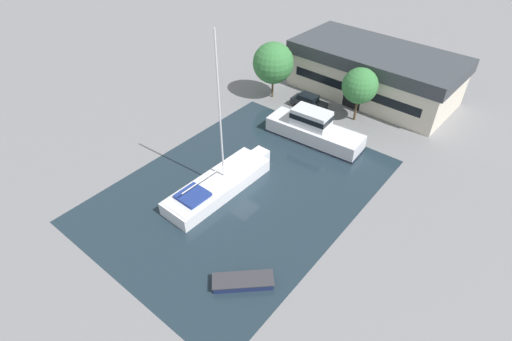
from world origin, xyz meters
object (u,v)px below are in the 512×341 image
(quay_tree_near_building, at_px, (360,86))
(quay_tree_by_water, at_px, (273,63))
(sailboat_moored, at_px, (219,184))
(small_dinghy, at_px, (243,281))
(parked_car, at_px, (309,102))
(warehouse_building, at_px, (374,72))
(motor_cruiser, at_px, (313,130))

(quay_tree_near_building, height_order, quay_tree_by_water, quay_tree_by_water)
(sailboat_moored, bearing_deg, small_dinghy, -36.21)
(sailboat_moored, bearing_deg, quay_tree_near_building, 80.54)
(parked_car, bearing_deg, warehouse_building, 152.39)
(warehouse_building, bearing_deg, quay_tree_near_building, -75.81)
(quay_tree_by_water, relative_size, sailboat_moored, 0.48)
(sailboat_moored, relative_size, motor_cruiser, 1.37)
(motor_cruiser, bearing_deg, small_dinghy, -165.07)
(quay_tree_by_water, relative_size, parked_car, 1.63)
(warehouse_building, xyz_separation_m, quay_tree_by_water, (-9.55, -8.85, 1.59))
(quay_tree_by_water, height_order, sailboat_moored, sailboat_moored)
(motor_cruiser, relative_size, small_dinghy, 2.55)
(quay_tree_near_building, xyz_separation_m, small_dinghy, (4.83, -26.14, -4.11))
(sailboat_moored, height_order, motor_cruiser, sailboat_moored)
(warehouse_building, bearing_deg, motor_cruiser, -87.81)
(quay_tree_by_water, xyz_separation_m, sailboat_moored, (7.34, -17.89, -3.88))
(sailboat_moored, distance_m, small_dinghy, 10.83)
(warehouse_building, relative_size, sailboat_moored, 1.40)
(warehouse_building, distance_m, small_dinghy, 34.06)
(parked_car, height_order, small_dinghy, parked_car)
(warehouse_building, height_order, quay_tree_by_water, quay_tree_by_water)
(sailboat_moored, bearing_deg, warehouse_building, 86.65)
(quay_tree_by_water, xyz_separation_m, parked_car, (5.31, 0.45, -3.78))
(warehouse_building, height_order, parked_car, warehouse_building)
(parked_car, relative_size, sailboat_moored, 0.29)
(warehouse_building, relative_size, parked_car, 4.80)
(parked_car, relative_size, small_dinghy, 1.02)
(quay_tree_by_water, xyz_separation_m, small_dinghy, (15.91, -24.49, -4.35))
(warehouse_building, xyz_separation_m, quay_tree_near_building, (1.53, -7.21, 1.35))
(warehouse_building, xyz_separation_m, sailboat_moored, (-2.22, -26.74, -2.30))
(sailboat_moored, relative_size, small_dinghy, 3.51)
(parked_car, bearing_deg, quay_tree_near_building, 100.90)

